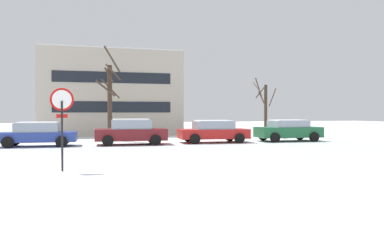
% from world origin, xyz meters
% --- Properties ---
extents(ground_plane, '(120.00, 120.00, 0.00)m').
position_xyz_m(ground_plane, '(0.00, 0.00, 0.00)').
color(ground_plane, white).
extents(road_surface, '(80.00, 8.56, 0.00)m').
position_xyz_m(road_surface, '(0.00, 3.28, 0.00)').
color(road_surface, '#B7BCC4').
rests_on(road_surface, ground).
extents(stop_sign, '(0.76, 0.12, 2.77)m').
position_xyz_m(stop_sign, '(-0.72, -1.80, 1.95)').
color(stop_sign, black).
rests_on(stop_sign, ground).
extents(parked_car_blue, '(4.38, 2.14, 1.41)m').
position_xyz_m(parked_car_blue, '(-2.69, 8.43, 0.72)').
color(parked_car_blue, '#283D93').
rests_on(parked_car_blue, ground).
extents(parked_car_maroon, '(4.33, 2.19, 1.56)m').
position_xyz_m(parked_car_maroon, '(2.64, 8.21, 0.79)').
color(parked_car_maroon, maroon).
rests_on(parked_car_maroon, ground).
extents(parked_car_red, '(4.54, 2.30, 1.45)m').
position_xyz_m(parked_car_red, '(7.97, 8.38, 0.74)').
color(parked_car_red, red).
rests_on(parked_car_red, ground).
extents(parked_car_green, '(4.41, 2.27, 1.45)m').
position_xyz_m(parked_car_green, '(13.30, 8.22, 0.75)').
color(parked_car_green, '#1E6038').
rests_on(parked_car_green, ground).
extents(tree_far_right, '(1.42, 1.51, 4.66)m').
position_xyz_m(tree_far_right, '(13.31, 11.78, 2.32)').
color(tree_far_right, '#423326').
rests_on(tree_far_right, ground).
extents(tree_far_mid, '(1.76, 1.17, 6.44)m').
position_xyz_m(tree_far_mid, '(1.58, 11.67, 2.94)').
color(tree_far_mid, '#423326').
rests_on(tree_far_mid, ground).
extents(building_far_left, '(11.84, 9.93, 7.30)m').
position_xyz_m(building_far_left, '(2.14, 21.53, 3.65)').
color(building_far_left, '#B2A899').
rests_on(building_far_left, ground).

